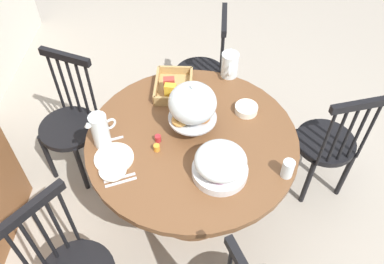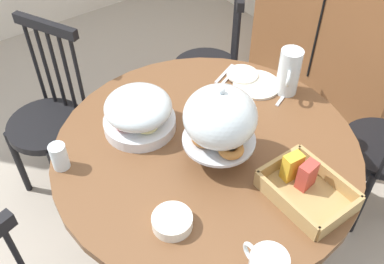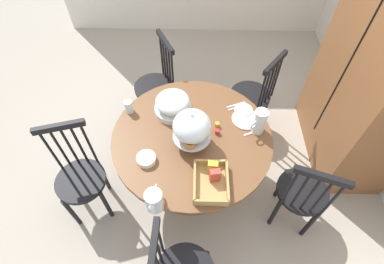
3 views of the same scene
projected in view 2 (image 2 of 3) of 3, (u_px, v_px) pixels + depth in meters
name	position (u px, v px, depth m)	size (l,w,h in m)	color
ground_plane	(183.00, 229.00, 2.35)	(10.00, 10.00, 0.00)	#A89E8E
dining_table	(206.00, 179.00, 1.91)	(1.24, 1.24, 0.74)	brown
windsor_chair_far_side	(210.00, 69.00, 2.63)	(0.47, 0.47, 0.97)	black
windsor_chair_host_seat	(50.00, 122.00, 2.29)	(0.45, 0.44, 0.97)	black
pastry_stand_with_dome	(220.00, 119.00, 1.59)	(0.28, 0.28, 0.34)	silver
fruit_platter_covered	(139.00, 112.00, 1.79)	(0.30, 0.30, 0.18)	silver
milk_pitcher	(289.00, 74.00, 1.95)	(0.14, 0.15, 0.22)	silver
cereal_basket	(305.00, 186.00, 1.58)	(0.32, 0.24, 0.12)	tan
china_plate_large	(256.00, 85.00, 2.05)	(0.22, 0.22, 0.01)	white
china_plate_small	(242.00, 74.00, 2.09)	(0.15, 0.15, 0.01)	white
cereal_bowl	(172.00, 221.00, 1.49)	(0.14, 0.14, 0.04)	white
drinking_glass	(59.00, 157.00, 1.65)	(0.06, 0.06, 0.11)	silver
jam_jar_strawberry	(239.00, 119.00, 1.86)	(0.04, 0.04, 0.04)	#B7282D
jam_jar_apricot	(228.00, 110.00, 1.90)	(0.04, 0.04, 0.04)	orange
table_knife	(230.00, 76.00, 2.10)	(0.17, 0.01, 0.01)	silver
dinner_fork	(224.00, 74.00, 2.11)	(0.17, 0.01, 0.01)	silver
soup_spoon	(284.00, 95.00, 2.00)	(0.17, 0.01, 0.01)	silver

